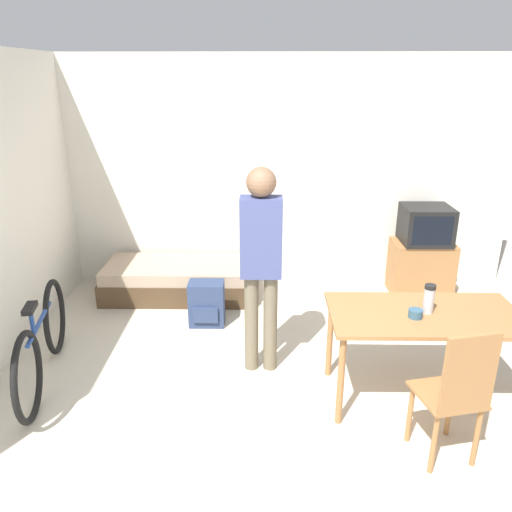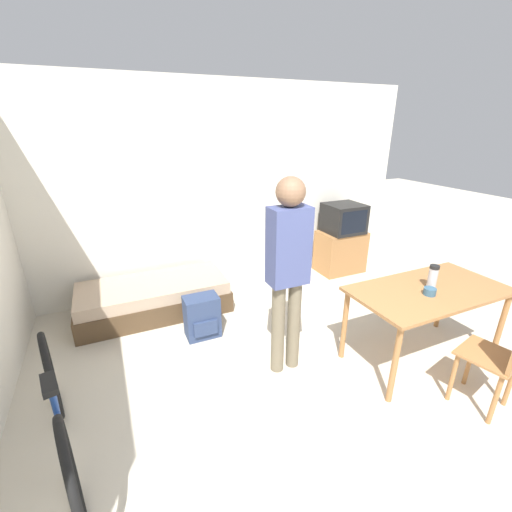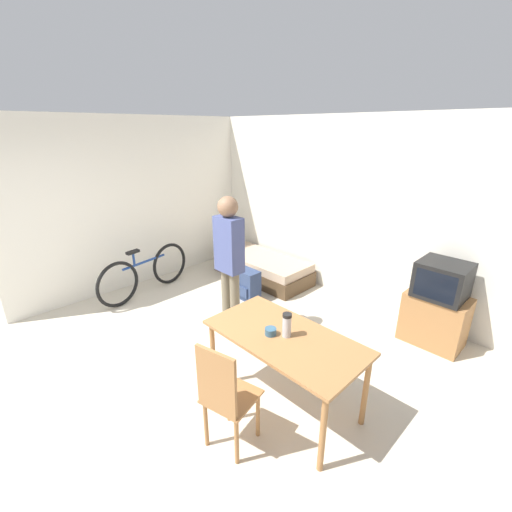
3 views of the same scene
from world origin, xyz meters
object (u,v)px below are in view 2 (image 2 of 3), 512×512
dining_table (428,297)px  wooden_chair (505,351)px  tv (341,240)px  bicycle (59,417)px  person_standing (288,264)px  thermos_flask (433,276)px  daybed (154,298)px  mate_bowl (430,291)px  backpack (202,317)px

dining_table → wooden_chair: wooden_chair is taller
tv → bicycle: tv is taller
dining_table → tv: bearing=73.3°
person_standing → thermos_flask: size_ratio=7.88×
daybed → person_standing: person_standing is taller
tv → mate_bowl: (-0.73, -2.15, 0.28)m
person_standing → thermos_flask: 1.35m
daybed → bicycle: bearing=-116.1°
bicycle → person_standing: bearing=6.7°
tv → wooden_chair: (-0.62, -2.79, 0.05)m
dining_table → person_standing: bearing=161.5°
wooden_chair → mate_bowl: (-0.11, 0.64, 0.23)m
tv → thermos_flask: (-0.61, -2.07, 0.38)m
person_standing → bicycle: bearing=-173.3°
person_standing → mate_bowl: size_ratio=17.09×
wooden_chair → person_standing: size_ratio=0.57×
thermos_flask → backpack: (-1.83, 1.23, -0.65)m
person_standing → backpack: 1.29m
wooden_chair → backpack: size_ratio=2.16×
dining_table → wooden_chair: (0.01, -0.72, -0.12)m
person_standing → backpack: bearing=124.6°
mate_bowl → backpack: bearing=142.5°
dining_table → bicycle: size_ratio=0.87×
tv → dining_table: size_ratio=0.73×
wooden_chair → backpack: bearing=133.0°
tv → bicycle: bearing=-153.2°
tv → backpack: 2.60m
daybed → thermos_flask: 3.05m
bicycle → backpack: size_ratio=3.58×
person_standing → thermos_flask: person_standing is taller
bicycle → thermos_flask: thermos_flask is taller
person_standing → mate_bowl: person_standing is taller
daybed → person_standing: (0.96, -1.55, 0.87)m
bicycle → thermos_flask: size_ratio=7.37×
dining_table → thermos_flask: bearing=21.3°
dining_table → person_standing: (-1.26, 0.42, 0.38)m
wooden_chair → bicycle: bearing=163.3°
tv → dining_table: bearing=-106.7°
tv → backpack: size_ratio=2.27×
mate_bowl → thermos_flask: bearing=36.2°
daybed → bicycle: bicycle is taller
person_standing → backpack: size_ratio=3.83×
daybed → backpack: bearing=-61.5°
thermos_flask → person_standing: bearing=161.9°
daybed → backpack: size_ratio=3.75×
tv → backpack: (-2.44, -0.84, -0.28)m
daybed → tv: size_ratio=1.66×
bicycle → thermos_flask: 3.15m
tv → wooden_chair: size_ratio=1.05×
person_standing → mate_bowl: 1.29m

